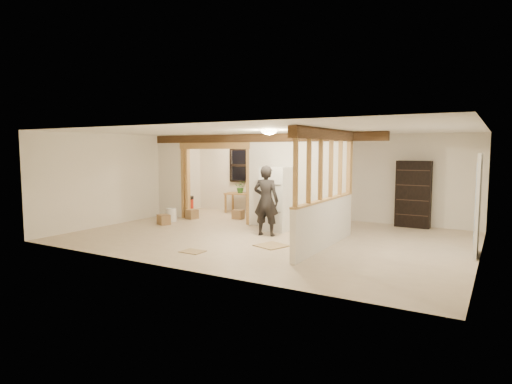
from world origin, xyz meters
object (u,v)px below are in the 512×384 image
Objects in this scene: refrigerator at (277,199)px; shop_vac at (188,204)px; bookshelf at (413,194)px; woman at (266,201)px; work_table at (241,203)px.

refrigerator is 4.12m from shop_vac.
bookshelf is at bearing 8.36° from shop_vac.
woman is 3.00× the size of shop_vac.
woman is at bearing -133.89° from bookshelf.
shop_vac is 0.32× the size of bookshelf.
refrigerator is 0.92× the size of bookshelf.
work_table is at bearing -58.36° from woman.
woman reaches higher than work_table.
bookshelf reaches higher than work_table.
work_table is 1.76m from shop_vac.
bookshelf reaches higher than refrigerator.
bookshelf is (2.85, 2.96, 0.04)m from woman.
bookshelf is (6.85, 1.01, 0.60)m from shop_vac.
refrigerator is at bearing -143.00° from bookshelf.
woman is 4.49m from shop_vac.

